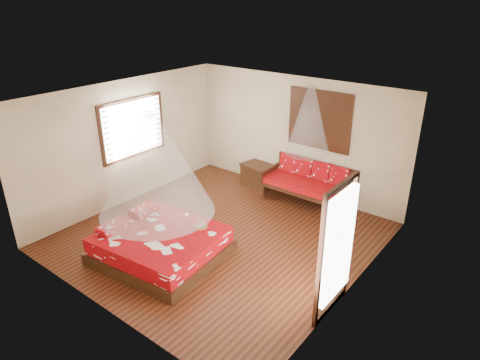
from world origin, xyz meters
name	(u,v)px	position (x,y,z in m)	size (l,w,h in m)	color
room	(219,172)	(0.00, 0.00, 1.40)	(5.54, 5.54, 2.84)	#33160B
bed	(160,244)	(-0.42, -1.22, 0.25)	(2.29, 2.11, 0.64)	black
daybed	(308,181)	(0.61, 2.39, 0.52)	(1.96, 0.87, 0.98)	black
storage_chest	(259,175)	(-0.83, 2.45, 0.28)	(0.91, 0.74, 0.56)	black
shutter_panel	(319,120)	(0.61, 2.72, 1.90)	(1.52, 0.06, 1.32)	black
window_left	(133,128)	(-2.71, 0.20, 1.70)	(0.10, 1.74, 1.34)	black
glazed_door	(335,250)	(2.72, -0.60, 1.07)	(0.08, 1.02, 2.16)	black
wine_tray	(201,225)	(0.04, -0.61, 0.55)	(0.25, 0.25, 0.20)	brown
mosquito_net_main	(154,164)	(-0.40, -1.22, 1.85)	(2.02, 2.02, 1.80)	silver
mosquito_net_daybed	(309,120)	(0.61, 2.25, 2.00)	(0.97, 0.97, 1.50)	silver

